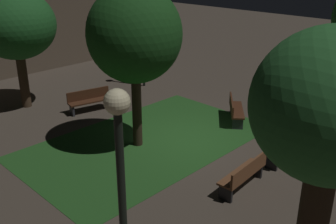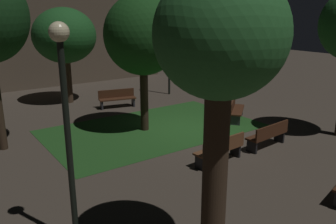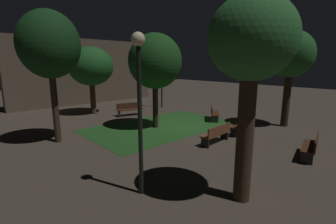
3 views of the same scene
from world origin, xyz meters
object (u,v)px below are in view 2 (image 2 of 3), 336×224
bench_front_right (117,98)px  tree_right_canopy (64,36)px  bench_corner (236,109)px  tree_lawn_side (143,35)px  bench_back_row (269,135)px  lamp_post_plaza_west (65,101)px  tree_left_canopy (220,45)px  lamp_post_path_center (169,44)px  bench_path_side (221,149)px

bench_front_right → tree_right_canopy: size_ratio=0.39×
bench_corner → tree_lawn_side: bearing=164.1°
bench_back_row → lamp_post_plaza_west: bearing=-171.1°
tree_left_canopy → lamp_post_path_center: 14.16m
bench_front_right → tree_left_canopy: tree_left_canopy is taller
bench_path_side → tree_lawn_side: size_ratio=0.35×
bench_back_row → lamp_post_path_center: (1.96, 8.70, 2.36)m
bench_back_row → tree_right_canopy: size_ratio=0.38×
bench_front_right → tree_lawn_side: bearing=-100.4°
bench_back_row → lamp_post_plaza_west: lamp_post_plaza_west is taller
bench_front_right → lamp_post_path_center: 4.55m
tree_left_canopy → lamp_post_path_center: bearing=57.8°
lamp_post_plaza_west → bench_front_right: bearing=58.3°
tree_lawn_side → lamp_post_path_center: tree_lawn_side is taller
tree_right_canopy → lamp_post_plaza_west: bearing=-109.3°
lamp_post_path_center → tree_right_canopy: bearing=164.5°
bench_corner → lamp_post_path_center: bearing=85.0°
tree_left_canopy → bench_front_right: bearing=71.4°
tree_lawn_side → bench_back_row: bearing=-58.6°
bench_path_side → lamp_post_path_center: (4.23, 8.70, 2.36)m
bench_path_side → lamp_post_plaza_west: (-5.11, -1.16, 2.53)m
tree_left_canopy → lamp_post_plaza_west: bearing=131.4°
bench_path_side → lamp_post_plaza_west: 5.82m
lamp_post_path_center → bench_front_right: bearing=-167.2°
bench_corner → bench_front_right: bearing=124.1°
lamp_post_path_center → tree_lawn_side: bearing=-134.2°
bench_front_right → tree_right_canopy: (-1.59, 2.35, 2.93)m
tree_lawn_side → bench_path_side: bearing=-86.6°
bench_path_side → bench_corner: (3.73, 2.98, 0.00)m
bench_front_right → tree_left_canopy: bearing=-108.6°
bench_front_right → tree_lawn_side: (-0.69, -3.73, 3.24)m
bench_corner → tree_lawn_side: (-3.97, 1.13, 3.24)m
bench_path_side → lamp_post_plaza_west: bearing=-167.2°
bench_path_side → tree_left_canopy: (-3.29, -3.23, 3.58)m
bench_front_right → bench_back_row: bearing=-76.9°
bench_path_side → tree_right_canopy: (-1.14, 10.19, 2.93)m
tree_lawn_side → tree_left_canopy: 7.96m
bench_path_side → tree_right_canopy: size_ratio=0.38×
tree_right_canopy → lamp_post_path_center: 5.60m
bench_back_row → lamp_post_path_center: size_ratio=0.44×
bench_back_row → lamp_post_path_center: 9.23m
bench_corner → tree_right_canopy: (-4.88, 7.22, 2.93)m
bench_back_row → bench_front_right: 8.05m
bench_corner → tree_left_canopy: (-7.02, -6.21, 3.58)m
bench_back_row → bench_front_right: (-1.82, 7.84, 0.00)m
bench_back_row → bench_corner: same height
bench_path_side → bench_corner: 4.77m
bench_path_side → lamp_post_plaza_west: size_ratio=0.41×
bench_back_row → bench_front_right: bearing=103.1°
bench_front_right → tree_lawn_side: size_ratio=0.35×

